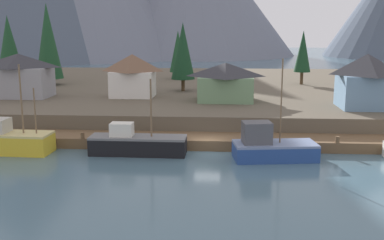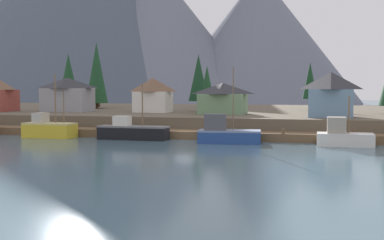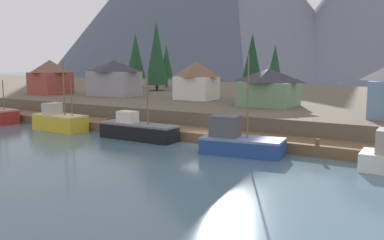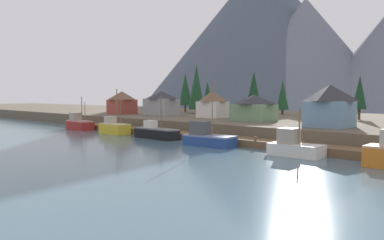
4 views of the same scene
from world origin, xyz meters
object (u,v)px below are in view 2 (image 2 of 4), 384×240
fishing_boat_yellow (49,129)px  conifer_mid_right (99,82)px  house_white (153,95)px  conifer_back_right (207,84)px  fishing_boat_blue (227,133)px  house_blue (331,94)px  conifer_far_left (310,81)px  fishing_boat_black (132,132)px  fishing_boat_white (343,136)px  conifer_near_left (69,76)px  house_grey (67,94)px  house_green (223,98)px  conifer_mid_left (97,73)px  conifer_back_left (198,78)px

fishing_boat_yellow → conifer_mid_right: conifer_mid_right is taller
house_white → fishing_boat_yellow: bearing=-111.6°
house_white → conifer_back_right: size_ratio=0.69×
conifer_mid_right → conifer_back_right: bearing=4.2°
fishing_boat_yellow → fishing_boat_blue: size_ratio=0.93×
house_blue → conifer_far_left: 21.86m
conifer_mid_right → house_white: bearing=-46.2°
fishing_boat_yellow → fishing_boat_black: fishing_boat_yellow is taller
fishing_boat_white → conifer_near_left: conifer_near_left is taller
house_grey → conifer_mid_right: bearing=101.6°
house_blue → conifer_near_left: bearing=156.6°
house_grey → house_white: bearing=4.9°
fishing_boat_blue → house_grey: size_ratio=1.09×
fishing_boat_blue → house_blue: bearing=40.3°
fishing_boat_white → house_green: size_ratio=0.88×
conifer_mid_left → conifer_back_right: 21.73m
fishing_boat_yellow → conifer_mid_right: (-11.35, 38.75, 6.63)m
fishing_boat_yellow → conifer_near_left: bearing=117.4°
house_grey → conifer_near_left: bearing=118.1°
conifer_mid_right → conifer_back_left: (24.95, -13.67, 0.39)m
house_white → fishing_boat_white: bearing=-33.3°
fishing_boat_white → house_grey: (-43.74, 17.86, 4.28)m
fishing_boat_white → conifer_mid_right: size_ratio=0.71×
house_blue → fishing_boat_black: bearing=-153.0°
house_green → conifer_back_left: bearing=125.2°
house_green → house_blue: 16.25m
conifer_back_left → fishing_boat_blue: bearing=-68.6°
fishing_boat_black → conifer_back_left: size_ratio=0.92×
fishing_boat_white → conifer_far_left: 34.99m
fishing_boat_white → conifer_back_left: 34.88m
fishing_boat_black → conifer_back_right: (-0.10, 40.11, 6.28)m
conifer_mid_right → conifer_back_right: 22.81m
fishing_boat_blue → conifer_far_left: 36.01m
conifer_mid_left → conifer_far_left: 39.70m
fishing_boat_yellow → house_grey: fishing_boat_yellow is taller
conifer_mid_left → house_green: bearing=-26.9°
house_white → house_green: (12.04, -2.46, -0.43)m
house_green → fishing_boat_blue: bearing=-76.7°
conifer_near_left → house_blue: bearing=-23.4°
fishing_boat_blue → conifer_back_right: (-12.24, 40.98, 6.15)m
house_grey → conifer_mid_left: bearing=93.5°
conifer_back_left → fishing_boat_black: bearing=-94.9°
conifer_far_left → fishing_boat_blue: bearing=-103.2°
conifer_mid_right → fishing_boat_white: bearing=-38.9°
fishing_boat_yellow → house_white: bearing=70.9°
conifer_back_left → conifer_far_left: (18.09, 8.84, -0.47)m
fishing_boat_blue → conifer_mid_right: 53.04m
house_green → conifer_back_left: (-6.00, 8.51, 3.25)m
conifer_near_left → conifer_back_left: 31.20m
fishing_boat_black → conifer_far_left: 39.78m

